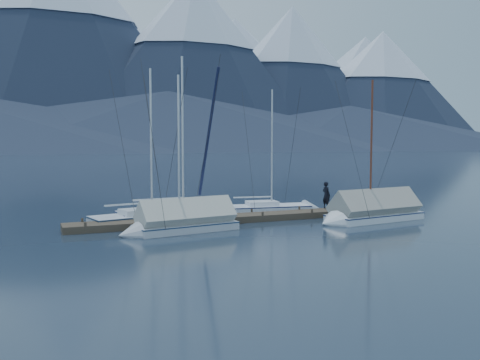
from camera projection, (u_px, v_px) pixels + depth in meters
name	position (u px, v px, depth m)	size (l,w,h in m)	color
ground	(256.00, 227.00, 25.20)	(1000.00, 1000.00, 0.00)	black
mountain_range	(47.00, 67.00, 363.33)	(877.00, 584.00, 150.50)	#475675
dock	(240.00, 219.00, 27.03)	(18.00, 1.50, 0.54)	#382D23
mooring_posts	(231.00, 215.00, 26.82)	(15.12, 1.52, 0.35)	#382D23
sailboat_open_left	(160.00, 217.00, 27.32)	(6.94, 3.35, 8.85)	silver
sailboat_open_mid	(192.00, 214.00, 28.65)	(7.56, 3.17, 9.79)	silver
sailboat_open_right	(278.00, 209.00, 30.95)	(6.31, 2.80, 8.09)	white
sailboat_covered_near	(368.00, 213.00, 26.99)	(6.58, 2.93, 8.29)	white
sailboat_covered_far	(177.00, 224.00, 23.68)	(5.90, 2.66, 8.01)	silver
person	(326.00, 195.00, 29.55)	(0.57, 0.38, 1.58)	black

